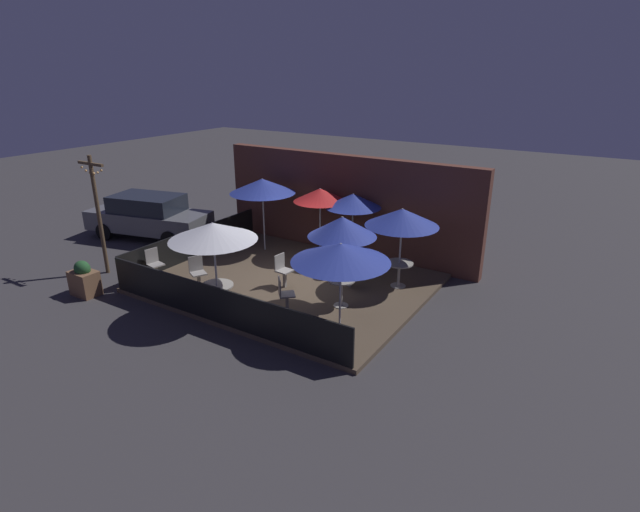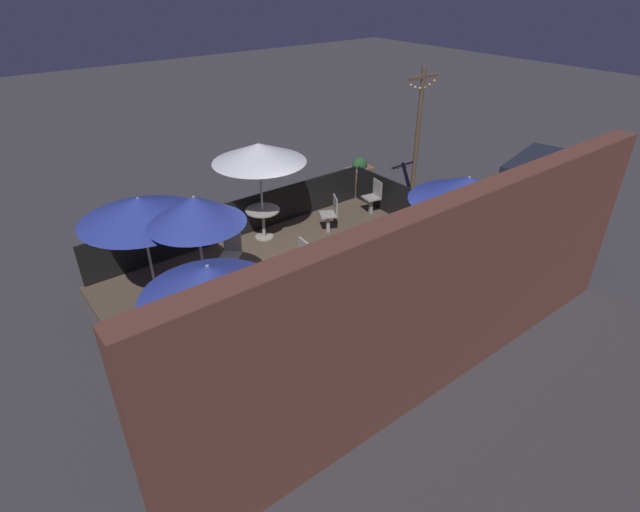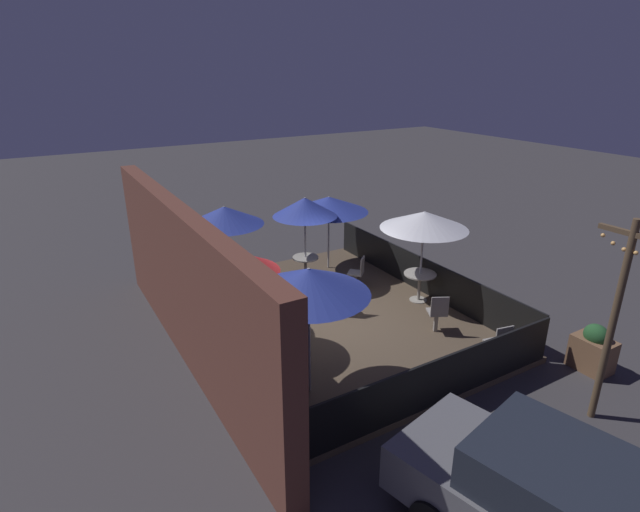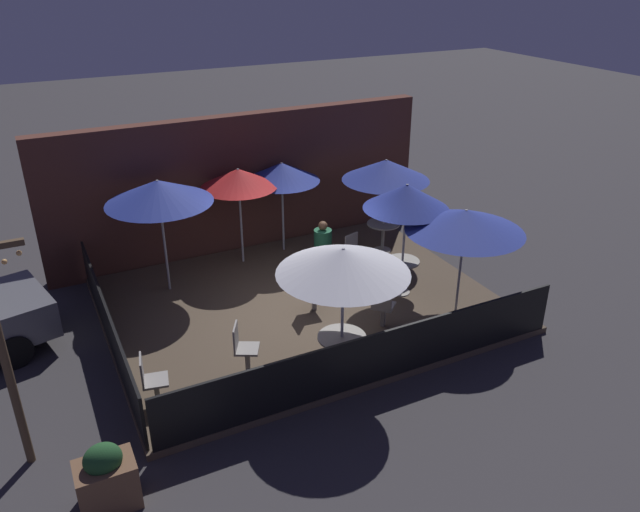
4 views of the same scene
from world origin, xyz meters
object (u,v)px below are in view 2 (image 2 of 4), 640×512
(patio_umbrella_6, at_px, (376,269))
(patio_chair_3, at_px, (261,314))
(patio_chair_2, at_px, (299,260))
(patio_umbrella_5, at_px, (468,189))
(dining_table_1, at_px, (220,361))
(patio_umbrella_1, at_px, (209,280))
(patio_chair_1, at_px, (231,252))
(light_post, at_px, (418,128))
(patio_umbrella_2, at_px, (259,153))
(patio_umbrella_4, at_px, (420,238))
(parked_car_0, at_px, (542,188))
(patio_chair_0, at_px, (331,213))
(patio_umbrella_3, at_px, (140,209))
(dining_table_0, at_px, (206,287))
(patio_chair_4, at_px, (373,196))
(planter_box, at_px, (359,175))
(patron_0, at_px, (303,317))
(dining_table_2, at_px, (263,215))
(patio_umbrella_0, at_px, (195,210))

(patio_umbrella_6, bearing_deg, patio_chair_3, -62.48)
(patio_chair_2, bearing_deg, patio_umbrella_5, 143.10)
(dining_table_1, bearing_deg, patio_umbrella_1, 180.00)
(patio_chair_1, xyz_separation_m, light_post, (-6.35, -0.64, 1.43))
(patio_umbrella_2, height_order, patio_umbrella_6, patio_umbrella_2)
(patio_umbrella_4, distance_m, parked_car_0, 6.87)
(patio_chair_0, bearing_deg, dining_table_1, 61.15)
(dining_table_1, xyz_separation_m, patio_chair_1, (-1.85, -2.98, -0.08))
(patio_umbrella_5, distance_m, patio_chair_2, 3.62)
(patio_umbrella_3, height_order, patio_umbrella_6, patio_umbrella_6)
(dining_table_0, bearing_deg, patio_chair_4, -166.50)
(dining_table_0, distance_m, planter_box, 7.20)
(dining_table_1, height_order, patio_chair_1, patio_chair_1)
(patio_umbrella_5, xyz_separation_m, light_post, (-3.07, -4.01, -0.30))
(patio_umbrella_2, height_order, patio_chair_1, patio_umbrella_2)
(patio_umbrella_1, bearing_deg, patio_chair_2, -147.55)
(patio_umbrella_1, xyz_separation_m, dining_table_1, (0.00, 0.00, -1.48))
(patio_chair_0, bearing_deg, patron_0, 72.09)
(patio_chair_1, bearing_deg, light_post, 143.07)
(patio_umbrella_4, relative_size, dining_table_2, 2.75)
(patio_chair_1, relative_size, parked_car_0, 0.19)
(patio_umbrella_2, bearing_deg, patio_umbrella_4, 89.96)
(patio_umbrella_6, xyz_separation_m, parked_car_0, (-7.68, -1.69, -1.26))
(dining_table_0, relative_size, patio_chair_2, 0.79)
(patio_chair_4, bearing_deg, patron_0, 45.44)
(patio_umbrella_5, bearing_deg, dining_table_1, -4.37)
(patio_umbrella_0, distance_m, dining_table_0, 1.59)
(dining_table_0, xyz_separation_m, planter_box, (-6.55, -2.99, -0.25))
(patio_umbrella_0, xyz_separation_m, dining_table_2, (-2.49, -1.95, -1.58))
(patio_umbrella_0, distance_m, patio_chair_3, 2.15)
(patron_0, xyz_separation_m, light_post, (-6.48, -3.44, 1.42))
(dining_table_0, height_order, patio_chair_4, patio_chair_4)
(patio_umbrella_4, bearing_deg, patio_chair_0, -109.90)
(dining_table_2, bearing_deg, patio_chair_1, 34.06)
(patio_chair_2, bearing_deg, patio_chair_1, -46.71)
(dining_table_0, relative_size, patio_chair_1, 0.83)
(patio_umbrella_2, distance_m, dining_table_1, 5.34)
(patio_umbrella_5, distance_m, patio_chair_4, 4.26)
(dining_table_0, xyz_separation_m, patio_chair_3, (-0.42, 1.26, -0.09))
(patio_umbrella_5, relative_size, dining_table_0, 3.25)
(patio_umbrella_6, distance_m, parked_car_0, 7.96)
(patio_umbrella_2, xyz_separation_m, dining_table_1, (3.25, 3.92, -1.59))
(patio_umbrella_2, bearing_deg, patio_chair_0, 152.51)
(patron_0, bearing_deg, patio_umbrella_0, 4.51)
(dining_table_0, bearing_deg, patio_chair_1, -137.35)
(patio_umbrella_6, bearing_deg, patio_chair_0, -121.33)
(patio_umbrella_5, relative_size, patio_chair_4, 2.71)
(patio_umbrella_5, bearing_deg, parked_car_0, -168.43)
(patio_umbrella_0, distance_m, patio_umbrella_4, 3.84)
(patio_umbrella_1, bearing_deg, planter_box, -145.80)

